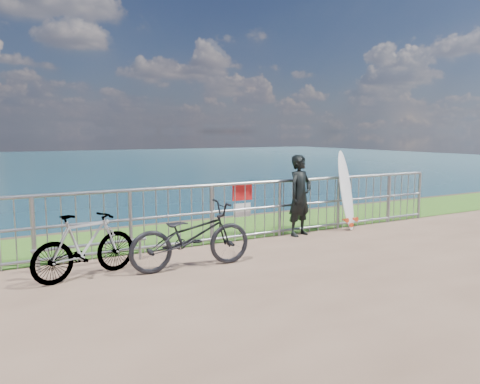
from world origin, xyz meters
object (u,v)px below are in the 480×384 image
bicycle_near (191,236)px  bicycle_far (85,245)px  surfboard (346,193)px  surfer (300,195)px

bicycle_near → bicycle_far: size_ratio=1.22×
surfboard → bicycle_near: size_ratio=0.88×
bicycle_near → bicycle_far: 1.53m
bicycle_far → bicycle_near: bearing=-116.8°
bicycle_near → surfer: bearing=-66.7°
surfboard → bicycle_far: bearing=-172.1°
bicycle_near → bicycle_far: bicycle_near is taller
bicycle_near → surfboard: bearing=-72.8°
surfer → surfboard: (1.19, -0.01, -0.03)m
surfer → bicycle_far: size_ratio=1.04×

